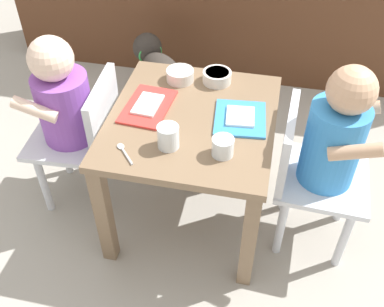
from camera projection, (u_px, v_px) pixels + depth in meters
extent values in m
plane|color=#9E998E|center=(192.00, 209.00, 1.69)|extent=(7.00, 7.00, 0.00)
cube|color=#7A6047|center=(192.00, 120.00, 1.40)|extent=(0.52, 0.57, 0.03)
cube|color=#7A6047|center=(104.00, 215.00, 1.40)|extent=(0.04, 0.04, 0.42)
cube|color=#7A6047|center=(249.00, 240.00, 1.33)|extent=(0.04, 0.04, 0.42)
cube|color=#7A6047|center=(149.00, 117.00, 1.77)|extent=(0.04, 0.04, 0.42)
cube|color=#7A6047|center=(265.00, 133.00, 1.70)|extent=(0.04, 0.04, 0.42)
cube|color=silver|center=(73.00, 137.00, 1.57)|extent=(0.30, 0.30, 0.02)
cube|color=silver|center=(103.00, 113.00, 1.47)|extent=(0.04, 0.27, 0.22)
cylinder|color=purple|center=(66.00, 107.00, 1.48)|extent=(0.18, 0.18, 0.24)
sphere|color=beige|center=(51.00, 59.00, 1.36)|extent=(0.14, 0.14, 0.14)
cylinder|color=silver|center=(64.00, 146.00, 1.75)|extent=(0.03, 0.03, 0.27)
cylinder|color=silver|center=(43.00, 183.00, 1.60)|extent=(0.03, 0.03, 0.27)
cylinder|color=silver|center=(113.00, 151.00, 1.73)|extent=(0.03, 0.03, 0.27)
cylinder|color=silver|center=(97.00, 189.00, 1.58)|extent=(0.03, 0.03, 0.27)
cylinder|color=beige|center=(59.00, 74.00, 1.52)|extent=(0.15, 0.05, 0.09)
cylinder|color=beige|center=(35.00, 110.00, 1.37)|extent=(0.15, 0.05, 0.09)
cube|color=silver|center=(323.00, 178.00, 1.42)|extent=(0.29, 0.29, 0.02)
cube|color=silver|center=(287.00, 143.00, 1.36)|extent=(0.04, 0.27, 0.22)
cylinder|color=#388CD8|center=(332.00, 145.00, 1.32)|extent=(0.17, 0.17, 0.27)
sphere|color=tan|center=(352.00, 90.00, 1.18)|extent=(0.14, 0.14, 0.14)
cylinder|color=silver|center=(344.00, 238.00, 1.43)|extent=(0.03, 0.03, 0.27)
cylinder|color=silver|center=(345.00, 193.00, 1.57)|extent=(0.03, 0.03, 0.27)
cylinder|color=silver|center=(281.00, 225.00, 1.46)|extent=(0.03, 0.03, 0.27)
cylinder|color=silver|center=(287.00, 182.00, 1.61)|extent=(0.03, 0.03, 0.27)
cylinder|color=tan|center=(355.00, 152.00, 1.20)|extent=(0.15, 0.05, 0.09)
cylinder|color=tan|center=(355.00, 110.00, 1.33)|extent=(0.15, 0.05, 0.09)
ellipsoid|color=#332D28|center=(164.00, 77.00, 1.99)|extent=(0.34, 0.38, 0.17)
sphere|color=#332D28|center=(147.00, 48.00, 2.09)|extent=(0.14, 0.14, 0.14)
sphere|color=black|center=(144.00, 44.00, 2.13)|extent=(0.06, 0.06, 0.06)
torus|color=green|center=(150.00, 54.00, 2.08)|extent=(0.11, 0.09, 0.12)
sphere|color=#332D28|center=(178.00, 90.00, 1.85)|extent=(0.05, 0.05, 0.05)
cylinder|color=#332D28|center=(167.00, 89.00, 2.16)|extent=(0.04, 0.04, 0.13)
cylinder|color=#332D28|center=(148.00, 94.00, 2.13)|extent=(0.04, 0.04, 0.13)
cylinder|color=#332D28|center=(183.00, 111.00, 2.03)|extent=(0.04, 0.04, 0.13)
cylinder|color=#332D28|center=(163.00, 116.00, 2.00)|extent=(0.04, 0.04, 0.13)
cube|color=red|center=(148.00, 106.00, 1.42)|extent=(0.15, 0.22, 0.01)
cube|color=white|center=(148.00, 104.00, 1.42)|extent=(0.08, 0.12, 0.01)
cube|color=#388CD8|center=(240.00, 118.00, 1.38)|extent=(0.17, 0.19, 0.01)
cube|color=white|center=(240.00, 116.00, 1.37)|extent=(0.09, 0.10, 0.01)
cylinder|color=white|center=(223.00, 147.00, 1.25)|extent=(0.06, 0.06, 0.06)
cylinder|color=silver|center=(223.00, 150.00, 1.26)|extent=(0.05, 0.05, 0.03)
cylinder|color=white|center=(168.00, 137.00, 1.27)|extent=(0.06, 0.06, 0.07)
cylinder|color=silver|center=(168.00, 142.00, 1.28)|extent=(0.05, 0.05, 0.03)
cylinder|color=silver|center=(217.00, 77.00, 1.52)|extent=(0.10, 0.10, 0.04)
cylinder|color=#D84C33|center=(217.00, 73.00, 1.51)|extent=(0.08, 0.08, 0.01)
cylinder|color=silver|center=(180.00, 75.00, 1.53)|extent=(0.09, 0.09, 0.04)
cylinder|color=#4C8C33|center=(180.00, 71.00, 1.52)|extent=(0.08, 0.08, 0.01)
cylinder|color=silver|center=(127.00, 156.00, 1.25)|extent=(0.05, 0.06, 0.01)
ellipsoid|color=silver|center=(121.00, 146.00, 1.29)|extent=(0.03, 0.03, 0.01)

